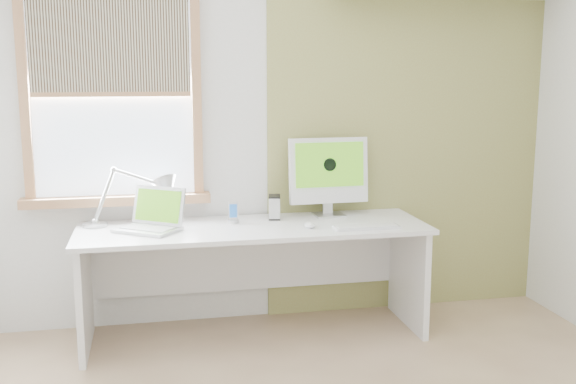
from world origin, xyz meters
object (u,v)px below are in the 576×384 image
object	(u,v)px
laptop	(152,219)
imac	(328,172)
desk_lamp	(153,193)
external_drive	(274,207)
desk	(253,253)

from	to	relation	value
laptop	imac	size ratio (longest dim) A/B	0.86
desk_lamp	imac	bearing A→B (deg)	-0.06
external_drive	imac	bearing A→B (deg)	5.41
desk	imac	xyz separation A→B (m)	(0.54, 0.16, 0.49)
desk_lamp	laptop	size ratio (longest dim) A/B	1.45
laptop	imac	xyz separation A→B (m)	(1.17, 0.18, 0.23)
desk_lamp	external_drive	distance (m)	0.79
desk_lamp	imac	xyz separation A→B (m)	(1.16, -0.00, 0.10)
desk	imac	size ratio (longest dim) A/B	4.07
desk_lamp	imac	world-z (taller)	imac
external_drive	imac	size ratio (longest dim) A/B	0.29
desk_lamp	external_drive	size ratio (longest dim) A/B	4.27
desk	desk_lamp	size ratio (longest dim) A/B	3.27
desk	external_drive	distance (m)	0.34
external_drive	imac	xyz separation A→B (m)	(0.38, 0.04, 0.22)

